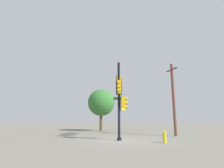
{
  "coord_description": "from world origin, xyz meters",
  "views": [
    {
      "loc": [
        -14.19,
        3.27,
        1.78
      ],
      "look_at": [
        0.71,
        0.44,
        4.63
      ],
      "focal_mm": 28.59,
      "sensor_mm": 36.0,
      "label": 1
    }
  ],
  "objects_px": {
    "utility_pole": "(174,97)",
    "signal_pole_assembly": "(119,90)",
    "fire_hydrant": "(165,137)",
    "tree_near": "(101,103)"
  },
  "relations": [
    {
      "from": "utility_pole",
      "to": "tree_near",
      "type": "distance_m",
      "value": 9.9
    },
    {
      "from": "fire_hydrant",
      "to": "tree_near",
      "type": "bearing_deg",
      "value": 14.88
    },
    {
      "from": "utility_pole",
      "to": "tree_near",
      "type": "xyz_separation_m",
      "value": [
        7.62,
        6.32,
        -0.01
      ]
    },
    {
      "from": "fire_hydrant",
      "to": "tree_near",
      "type": "relative_size",
      "value": 0.15
    },
    {
      "from": "signal_pole_assembly",
      "to": "tree_near",
      "type": "bearing_deg",
      "value": 3.73
    },
    {
      "from": "signal_pole_assembly",
      "to": "fire_hydrant",
      "type": "xyz_separation_m",
      "value": [
        -3.19,
        -2.55,
        -3.81
      ]
    },
    {
      "from": "fire_hydrant",
      "to": "signal_pole_assembly",
      "type": "bearing_deg",
      "value": 38.59
    },
    {
      "from": "signal_pole_assembly",
      "to": "fire_hydrant",
      "type": "relative_size",
      "value": 7.66
    },
    {
      "from": "utility_pole",
      "to": "signal_pole_assembly",
      "type": "bearing_deg",
      "value": 98.42
    },
    {
      "from": "utility_pole",
      "to": "tree_near",
      "type": "height_order",
      "value": "utility_pole"
    }
  ]
}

